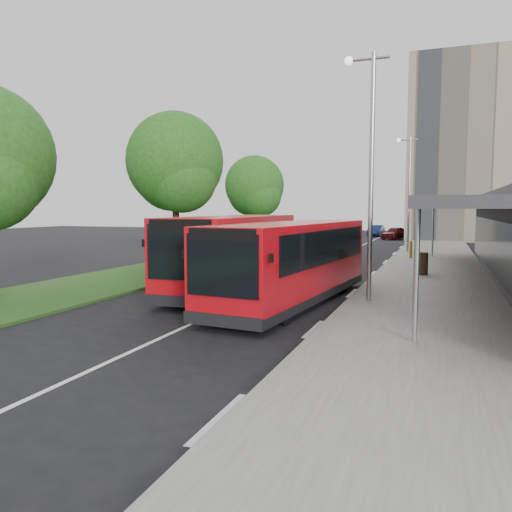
{
  "coord_description": "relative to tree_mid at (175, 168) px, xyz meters",
  "views": [
    {
      "loc": [
        6.39,
        -14.67,
        3.18
      ],
      "look_at": [
        0.24,
        1.88,
        1.5
      ],
      "focal_mm": 35.0,
      "sensor_mm": 36.0,
      "label": 1
    }
  ],
  "objects": [
    {
      "name": "bollard",
      "position": [
        11.69,
        8.34,
        -4.69
      ],
      "size": [
        0.22,
        0.22,
        1.04
      ],
      "primitive_type": "cylinder",
      "rotation": [
        0.0,
        0.0,
        -0.44
      ],
      "color": "yellow",
      "rests_on": "pavement"
    },
    {
      "name": "bus_main",
      "position": [
        8.78,
        -7.72,
        -3.97
      ],
      "size": [
        3.37,
        9.78,
        2.71
      ],
      "rotation": [
        0.0,
        0.0,
        -0.1
      ],
      "color": "#B30916",
      "rests_on": "ground"
    },
    {
      "name": "car_far",
      "position": [
        6.33,
        35.29,
        -4.72
      ],
      "size": [
        1.66,
        4.0,
        1.29
      ],
      "primitive_type": "imported",
      "rotation": [
        0.0,
        0.0,
        -0.08
      ],
      "color": "navy",
      "rests_on": "ground"
    },
    {
      "name": "bus_second",
      "position": [
        5.8,
        -5.54,
        -3.88
      ],
      "size": [
        3.2,
        10.33,
        2.89
      ],
      "rotation": [
        0.0,
        0.0,
        0.06
      ],
      "color": "#B30916",
      "rests_on": "ground"
    },
    {
      "name": "kerb_dashes",
      "position": [
        10.31,
        9.95,
        -5.35
      ],
      "size": [
        0.12,
        56.0,
        0.01
      ],
      "color": "silver",
      "rests_on": "ground"
    },
    {
      "name": "car_near",
      "position": [
        8.9,
        29.82,
        -4.7
      ],
      "size": [
        2.81,
        4.21,
        1.33
      ],
      "primitive_type": "imported",
      "rotation": [
        0.0,
        0.0,
        -0.35
      ],
      "color": "#4F0B10",
      "rests_on": "ground"
    },
    {
      "name": "ground",
      "position": [
        7.01,
        -9.05,
        -5.36
      ],
      "size": [
        120.0,
        120.0,
        0.0
      ],
      "primitive_type": "plane",
      "color": "black",
      "rests_on": "ground"
    },
    {
      "name": "lane_centre_line",
      "position": [
        7.01,
        5.95,
        -5.35
      ],
      "size": [
        0.12,
        70.0,
        0.01
      ],
      "primitive_type": "cube",
      "color": "silver",
      "rests_on": "ground"
    },
    {
      "name": "litter_bin",
      "position": [
        12.61,
        0.35,
        -4.7
      ],
      "size": [
        0.64,
        0.64,
        1.03
      ],
      "primitive_type": "cylinder",
      "rotation": [
        0.0,
        0.0,
        0.13
      ],
      "color": "#3B2818",
      "rests_on": "pavement"
    },
    {
      "name": "lamp_post_near",
      "position": [
        11.13,
        -7.05,
        -0.64
      ],
      "size": [
        1.44,
        0.28,
        8.0
      ],
      "color": "#92959A",
      "rests_on": "pavement"
    },
    {
      "name": "lamp_post_far",
      "position": [
        11.13,
        12.95,
        -0.64
      ],
      "size": [
        1.44,
        0.28,
        8.0
      ],
      "color": "#92959A",
      "rests_on": "pavement"
    },
    {
      "name": "pavement",
      "position": [
        13.01,
        10.95,
        -5.29
      ],
      "size": [
        5.0,
        80.0,
        0.15
      ],
      "primitive_type": "cube",
      "color": "slate",
      "rests_on": "ground"
    },
    {
      "name": "grass_verge",
      "position": [
        0.01,
        10.95,
        -5.31
      ],
      "size": [
        5.0,
        80.0,
        0.1
      ],
      "primitive_type": "cube",
      "color": "#214716",
      "rests_on": "ground"
    },
    {
      "name": "tree_far",
      "position": [
        0.0,
        12.0,
        -0.72
      ],
      "size": [
        4.5,
        4.5,
        7.2
      ],
      "color": "#352015",
      "rests_on": "ground"
    },
    {
      "name": "tree_mid",
      "position": [
        0.0,
        0.0,
        0.0
      ],
      "size": [
        5.17,
        5.17,
        8.3
      ],
      "color": "#352015",
      "rests_on": "ground"
    }
  ]
}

